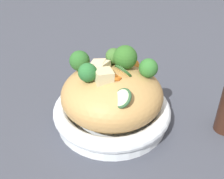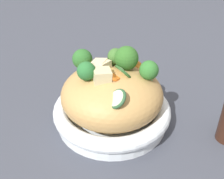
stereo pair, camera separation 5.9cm
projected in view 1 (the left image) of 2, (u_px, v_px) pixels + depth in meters
The scene contains 7 objects.
ground_plane at pixel (112, 121), 0.64m from camera, with size 3.00×3.00×0.00m, color #3B3F49.
serving_bowl at pixel (112, 112), 0.63m from camera, with size 0.27×0.27×0.05m.
noodle_heap at pixel (112, 94), 0.60m from camera, with size 0.23×0.23×0.12m.
broccoli_florets at pixel (114, 62), 0.58m from camera, with size 0.21×0.15×0.07m.
carrot_coins at pixel (112, 68), 0.60m from camera, with size 0.17×0.12×0.04m.
zucchini_slices at pixel (119, 75), 0.57m from camera, with size 0.13×0.17×0.05m.
chicken_chunks at pixel (100, 71), 0.56m from camera, with size 0.07×0.08×0.03m.
Camera 1 is at (-0.25, 0.43, 0.41)m, focal length 43.51 mm.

